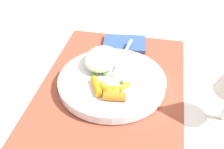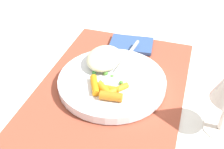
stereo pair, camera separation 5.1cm
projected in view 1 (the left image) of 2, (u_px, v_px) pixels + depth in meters
The scene contains 8 objects.
ground_plane at pixel (112, 87), 0.62m from camera, with size 2.40×2.40×0.00m, color white.
placemat at pixel (112, 86), 0.62m from camera, with size 0.45×0.31×0.01m, color #9E4733.
plate at pixel (112, 81), 0.61m from camera, with size 0.23×0.23×0.02m, color white.
rice_mound at pixel (101, 59), 0.63m from camera, with size 0.10×0.08×0.03m, color beige.
carrot_portion at pixel (109, 91), 0.56m from camera, with size 0.06×0.09×0.02m.
pea_scatter at pixel (106, 79), 0.59m from camera, with size 0.06×0.08×0.01m.
fork at pixel (118, 66), 0.63m from camera, with size 0.20×0.03×0.01m.
napkin at pixel (125, 43), 0.74m from camera, with size 0.08×0.11×0.01m, color #33518C.
Camera 1 is at (0.46, 0.09, 0.40)m, focal length 44.63 mm.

